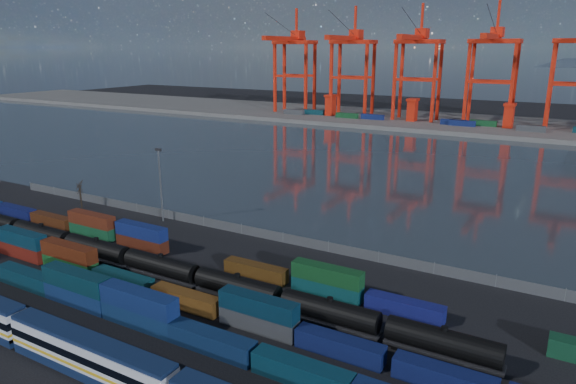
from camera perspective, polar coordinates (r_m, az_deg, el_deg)
The scene contains 14 objects.
ground at distance 82.17m, azimuth -10.61°, elevation -11.73°, with size 700.00×700.00×0.00m, color black.
harbor_water at distance 171.19m, azimuth 12.51°, elevation 2.71°, with size 700.00×700.00×0.00m, color #2A343D.
far_quay at distance 271.73m, azimuth 19.25°, elevation 7.16°, with size 700.00×70.00×2.00m, color #514F4C.
passenger_train at distance 67.04m, azimuth -21.12°, elevation -16.79°, with size 77.01×3.09×5.30m.
container_row_south at distance 73.83m, azimuth -14.19°, elevation -13.53°, with size 127.34×2.55×5.43m.
container_row_mid at distance 88.71m, azimuth -18.39°, elevation -8.86°, with size 140.48×2.39×5.09m.
container_row_north at distance 98.20m, azimuth -12.91°, elevation -5.97°, with size 139.72×2.35×5.01m.
tanker_string at distance 94.26m, azimuth -17.36°, elevation -6.98°, with size 123.25×3.17×4.54m.
waterfront_fence at distance 102.65m, azimuth -0.55°, elevation -5.10°, with size 160.12×0.12×2.20m.
bare_tree at distance 133.45m, azimuth -22.06°, elevation -0.24°, with size 1.77×1.83×7.01m.
yard_light_mast at distance 116.03m, azimuth -14.00°, elevation 1.19°, with size 1.60×0.40×16.60m.
gantry_cranes at distance 264.31m, azimuth 18.03°, elevation 14.63°, with size 197.43×43.06×58.31m.
quay_containers at distance 259.55m, azimuth 16.28°, elevation 7.55°, with size 172.58×10.99×2.60m.
straddle_carriers at distance 261.60m, azimuth 18.42°, elevation 8.44°, with size 140.00×7.00×11.10m.
Camera 1 is at (48.22, -54.91, 37.57)m, focal length 32.00 mm.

